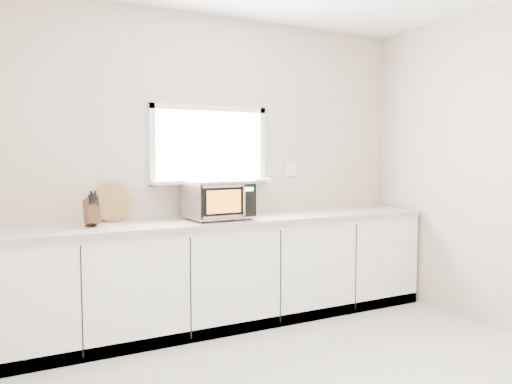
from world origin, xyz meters
TOP-DOWN VIEW (x-y plane):
  - back_wall at (0.00, 2.00)m, footprint 4.00×0.17m
  - cabinets at (0.00, 1.70)m, footprint 3.92×0.60m
  - countertop at (0.00, 1.69)m, footprint 3.92×0.64m
  - microwave at (-0.04, 1.67)m, footprint 0.53×0.43m
  - knife_block at (-1.06, 1.74)m, footprint 0.11×0.20m
  - cutting_board at (-0.87, 1.94)m, footprint 0.32×0.08m
  - coffee_grinder at (0.28, 1.78)m, footprint 0.13×0.13m

SIDE VIEW (x-z plane):
  - cabinets at x=0.00m, z-range 0.00..0.88m
  - countertop at x=0.00m, z-range 0.88..0.92m
  - coffee_grinder at x=0.28m, z-range 0.92..1.12m
  - knife_block at x=-1.06m, z-range 0.90..1.18m
  - cutting_board at x=-0.87m, z-range 0.92..1.24m
  - microwave at x=-0.04m, z-range 0.93..1.26m
  - back_wall at x=0.00m, z-range 0.01..2.71m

